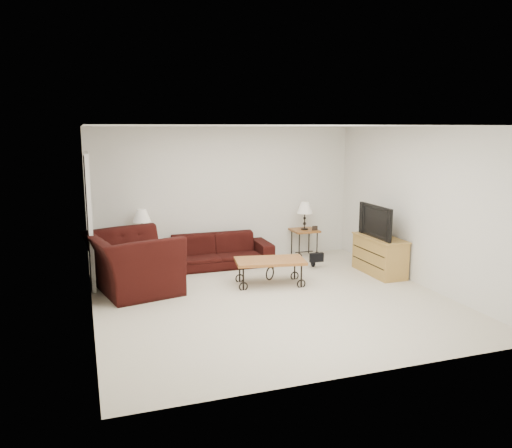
% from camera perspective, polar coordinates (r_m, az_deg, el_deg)
% --- Properties ---
extents(ground, '(5.00, 5.00, 0.00)m').
position_cam_1_polar(ground, '(7.63, 1.72, -8.33)').
color(ground, beige).
rests_on(ground, ground).
extents(wall_back, '(5.00, 0.02, 2.50)m').
position_cam_1_polar(wall_back, '(9.67, -3.45, 3.31)').
color(wall_back, silver).
rests_on(wall_back, ground).
extents(wall_front, '(5.00, 0.02, 2.50)m').
position_cam_1_polar(wall_front, '(5.10, 11.71, -3.49)').
color(wall_front, silver).
rests_on(wall_front, ground).
extents(wall_left, '(0.02, 5.00, 2.50)m').
position_cam_1_polar(wall_left, '(6.86, -18.17, -0.20)').
color(wall_left, silver).
rests_on(wall_left, ground).
extents(wall_right, '(0.02, 5.00, 2.50)m').
position_cam_1_polar(wall_right, '(8.52, 17.73, 1.83)').
color(wall_right, silver).
rests_on(wall_right, ground).
extents(ceiling, '(5.00, 5.00, 0.00)m').
position_cam_1_polar(ceiling, '(7.22, 1.83, 10.81)').
color(ceiling, white).
rests_on(ceiling, wall_back).
extents(doorway, '(0.08, 0.94, 2.04)m').
position_cam_1_polar(doorway, '(8.53, -18.07, 0.26)').
color(doorway, black).
rests_on(doorway, ground).
extents(sofa, '(1.98, 0.77, 0.58)m').
position_cam_1_polar(sofa, '(9.31, -4.39, -3.00)').
color(sofa, black).
rests_on(sofa, ground).
extents(side_table_left, '(0.56, 0.56, 0.55)m').
position_cam_1_polar(side_table_left, '(9.27, -12.38, -3.39)').
color(side_table_left, '#9C5D27').
rests_on(side_table_left, ground).
extents(side_table_right, '(0.49, 0.49, 0.54)m').
position_cam_1_polar(side_table_right, '(10.07, 5.37, -2.10)').
color(side_table_right, '#9C5D27').
rests_on(side_table_right, ground).
extents(lamp_left, '(0.35, 0.35, 0.55)m').
position_cam_1_polar(lamp_left, '(9.15, -12.52, -0.08)').
color(lamp_left, black).
rests_on(lamp_left, side_table_left).
extents(lamp_right, '(0.31, 0.31, 0.54)m').
position_cam_1_polar(lamp_right, '(9.97, 5.42, 0.90)').
color(lamp_right, black).
rests_on(lamp_right, side_table_right).
extents(photo_frame_left, '(0.11, 0.02, 0.09)m').
position_cam_1_polar(photo_frame_left, '(9.04, -13.30, -1.72)').
color(photo_frame_left, black).
rests_on(photo_frame_left, side_table_left).
extents(photo_frame_right, '(0.11, 0.04, 0.09)m').
position_cam_1_polar(photo_frame_right, '(9.94, 6.54, -0.46)').
color(photo_frame_right, black).
rests_on(photo_frame_right, side_table_right).
extents(coffee_table, '(1.18, 0.77, 0.41)m').
position_cam_1_polar(coffee_table, '(8.26, 1.56, -5.35)').
color(coffee_table, '#9C5D27').
rests_on(coffee_table, ground).
extents(armchair, '(1.49, 1.63, 0.91)m').
position_cam_1_polar(armchair, '(8.09, -13.53, -4.17)').
color(armchair, black).
rests_on(armchair, ground).
extents(throw_pillow, '(0.20, 0.42, 0.41)m').
position_cam_1_polar(throw_pillow, '(8.04, -12.45, -3.72)').
color(throw_pillow, '#BD4418').
rests_on(throw_pillow, armchair).
extents(tv_stand, '(0.45, 1.07, 0.64)m').
position_cam_1_polar(tv_stand, '(9.08, 13.53, -3.41)').
color(tv_stand, tan).
rests_on(tv_stand, ground).
extents(television, '(0.13, 0.96, 0.55)m').
position_cam_1_polar(television, '(8.95, 13.59, 0.31)').
color(television, black).
rests_on(television, tv_stand).
extents(backpack, '(0.39, 0.30, 0.50)m').
position_cam_1_polar(backpack, '(9.33, 6.37, -3.25)').
color(backpack, black).
rests_on(backpack, ground).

